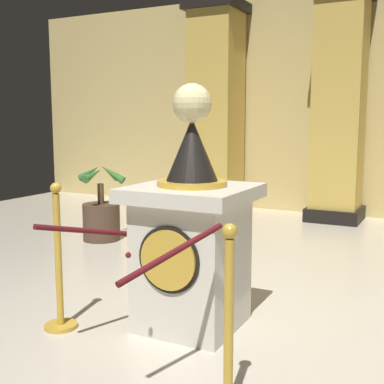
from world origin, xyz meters
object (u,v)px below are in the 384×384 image
object	(u,v)px
pedestal_clock	(192,237)
stanchion_far	(228,349)
stanchion_near	(59,278)
potted_palm_left	(101,216)

from	to	relation	value
pedestal_clock	stanchion_far	bearing A→B (deg)	-53.37
stanchion_near	potted_palm_left	size ratio (longest dim) A/B	1.09
stanchion_near	potted_palm_left	xyz separation A→B (m)	(-1.42, 2.37, -0.07)
stanchion_far	potted_palm_left	size ratio (longest dim) A/B	1.02
stanchion_far	potted_palm_left	distance (m)	4.07
stanchion_near	pedestal_clock	bearing A→B (deg)	29.71
stanchion_far	potted_palm_left	bearing A→B (deg)	136.38
stanchion_near	stanchion_far	distance (m)	1.59
stanchion_near	stanchion_far	size ratio (longest dim) A/B	1.07
stanchion_near	stanchion_far	world-z (taller)	stanchion_near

